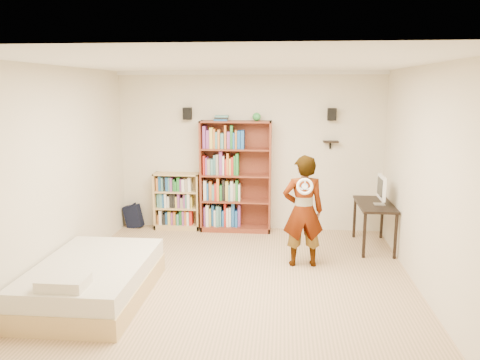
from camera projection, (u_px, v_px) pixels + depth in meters
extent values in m
cube|color=tan|center=(235.00, 287.00, 5.81)|extent=(4.50, 5.00, 0.01)
cube|color=beige|center=(250.00, 152.00, 7.99)|extent=(4.50, 0.02, 2.70)
cube|color=beige|center=(197.00, 253.00, 3.10)|extent=(4.50, 0.02, 2.70)
cube|color=beige|center=(53.00, 177.00, 5.75)|extent=(0.02, 5.00, 2.70)
cube|color=beige|center=(430.00, 184.00, 5.34)|extent=(0.02, 5.00, 2.70)
cube|color=white|center=(235.00, 63.00, 5.28)|extent=(4.50, 5.00, 0.02)
cube|color=white|center=(250.00, 73.00, 7.70)|extent=(4.50, 0.06, 0.06)
cube|color=white|center=(194.00, 48.00, 2.88)|extent=(4.50, 0.06, 0.06)
cube|color=white|center=(47.00, 67.00, 5.49)|extent=(0.06, 5.00, 0.06)
cube|color=white|center=(437.00, 65.00, 5.09)|extent=(0.06, 5.00, 0.06)
cube|color=black|center=(187.00, 114.00, 7.86)|extent=(0.14, 0.12, 0.20)
cube|color=black|center=(332.00, 114.00, 7.64)|extent=(0.14, 0.12, 0.20)
cube|color=black|center=(331.00, 142.00, 7.74)|extent=(0.25, 0.16, 0.02)
imported|color=black|center=(303.00, 211.00, 6.37)|extent=(0.60, 0.44, 1.55)
torus|color=white|center=(305.00, 186.00, 6.01)|extent=(0.22, 0.08, 0.22)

